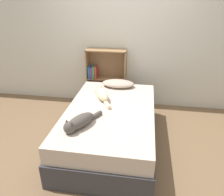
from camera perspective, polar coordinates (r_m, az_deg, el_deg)
name	(u,v)px	position (r m, az deg, el deg)	size (l,w,h in m)	color
ground_plane	(110,142)	(3.39, -0.41, -11.36)	(8.00, 8.00, 0.00)	brown
wall_back	(123,41)	(4.16, 2.79, 14.76)	(8.00, 0.06, 2.50)	silver
bed	(110,126)	(3.23, -0.42, -7.39)	(1.26, 2.01, 0.57)	#333338
pillow	(118,84)	(3.79, 1.59, 3.80)	(0.56, 0.31, 0.12)	#B29E8E
cat_light	(102,94)	(3.36, -2.72, 1.08)	(0.36, 0.56, 0.16)	beige
cat_dark	(79,122)	(2.67, -8.61, -6.23)	(0.38, 0.57, 0.17)	#47423D
bookshelf	(105,77)	(4.26, -1.72, 5.55)	(0.74, 0.26, 1.11)	#8E6B47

